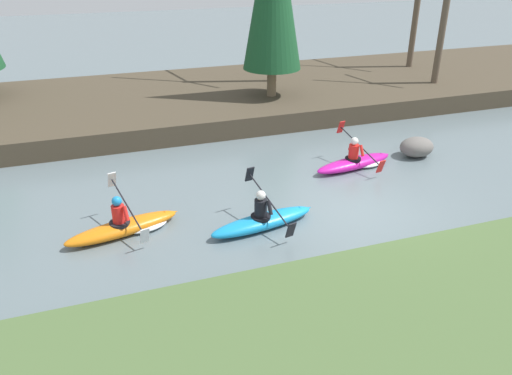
{
  "coord_description": "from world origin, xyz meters",
  "views": [
    {
      "loc": [
        -6.1,
        -9.68,
        6.12
      ],
      "look_at": [
        -2.38,
        1.11,
        0.55
      ],
      "focal_mm": 35.0,
      "sensor_mm": 36.0,
      "label": 1
    }
  ],
  "objects_px": {
    "kayaker_lead": "(357,162)",
    "kayaker_middle": "(263,220)",
    "kayaker_trailing": "(127,225)",
    "boulder_midstream": "(417,147)"
  },
  "relations": [
    {
      "from": "kayaker_lead",
      "to": "boulder_midstream",
      "type": "distance_m",
      "value": 2.25
    },
    {
      "from": "kayaker_lead",
      "to": "kayaker_middle",
      "type": "relative_size",
      "value": 1.0
    },
    {
      "from": "kayaker_lead",
      "to": "kayaker_middle",
      "type": "bearing_deg",
      "value": -158.36
    },
    {
      "from": "kayaker_lead",
      "to": "kayaker_middle",
      "type": "xyz_separation_m",
      "value": [
        -3.9,
        -2.45,
        0.02
      ]
    },
    {
      "from": "kayaker_lead",
      "to": "kayaker_trailing",
      "type": "xyz_separation_m",
      "value": [
        -7.0,
        -1.63,
        0.0
      ]
    },
    {
      "from": "kayaker_lead",
      "to": "boulder_midstream",
      "type": "bearing_deg",
      "value": -5.7
    },
    {
      "from": "kayaker_middle",
      "to": "boulder_midstream",
      "type": "height_order",
      "value": "kayaker_middle"
    },
    {
      "from": "boulder_midstream",
      "to": "kayaker_lead",
      "type": "bearing_deg",
      "value": -175.23
    },
    {
      "from": "kayaker_lead",
      "to": "kayaker_middle",
      "type": "distance_m",
      "value": 4.61
    },
    {
      "from": "kayaker_middle",
      "to": "kayaker_trailing",
      "type": "distance_m",
      "value": 3.2
    }
  ]
}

